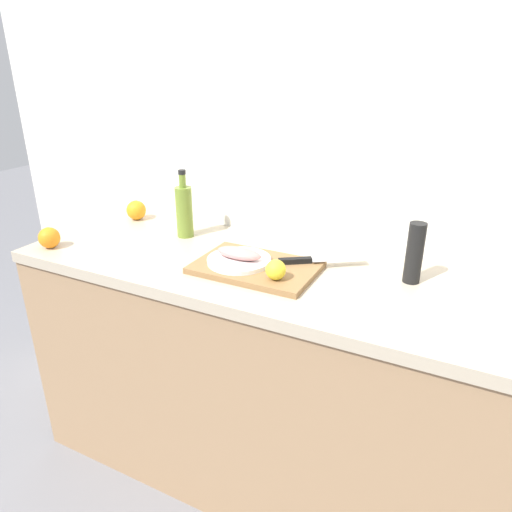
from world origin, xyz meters
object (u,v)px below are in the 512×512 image
(cutting_board, at_px, (256,267))
(lemon_0, at_px, (276,270))
(olive_oil_bottle, at_px, (184,210))
(fish_fillet, at_px, (239,253))
(orange_0, at_px, (49,238))
(chef_knife, at_px, (311,260))
(pepper_mill, at_px, (415,253))
(white_plate, at_px, (239,260))

(cutting_board, relative_size, lemon_0, 6.30)
(lemon_0, relative_size, olive_oil_bottle, 0.24)
(cutting_board, bearing_deg, olive_oil_bottle, 157.49)
(fish_fillet, xyz_separation_m, orange_0, (-0.71, -0.15, -0.01))
(chef_knife, height_order, lemon_0, lemon_0)
(fish_fillet, bearing_deg, chef_knife, 26.91)
(fish_fillet, height_order, chef_knife, fish_fillet)
(fish_fillet, distance_m, chef_knife, 0.24)
(cutting_board, height_order, lemon_0, lemon_0)
(orange_0, distance_m, pepper_mill, 1.27)
(fish_fillet, bearing_deg, cutting_board, 10.33)
(fish_fillet, distance_m, olive_oil_bottle, 0.38)
(cutting_board, distance_m, pepper_mill, 0.50)
(chef_knife, distance_m, lemon_0, 0.18)
(white_plate, relative_size, olive_oil_bottle, 0.81)
(fish_fillet, xyz_separation_m, pepper_mill, (0.53, 0.15, 0.04))
(olive_oil_bottle, relative_size, pepper_mill, 1.36)
(chef_knife, xyz_separation_m, lemon_0, (-0.05, -0.17, 0.02))
(fish_fillet, bearing_deg, white_plate, 90.00)
(orange_0, bearing_deg, pepper_mill, 13.85)
(fish_fillet, height_order, lemon_0, lemon_0)
(white_plate, height_order, pepper_mill, pepper_mill)
(olive_oil_bottle, distance_m, orange_0, 0.50)
(chef_knife, bearing_deg, fish_fillet, 172.60)
(fish_fillet, height_order, olive_oil_bottle, olive_oil_bottle)
(chef_knife, bearing_deg, cutting_board, 177.84)
(cutting_board, distance_m, orange_0, 0.78)
(fish_fillet, relative_size, olive_oil_bottle, 0.61)
(lemon_0, xyz_separation_m, olive_oil_bottle, (-0.50, 0.23, 0.05))
(orange_0, height_order, pepper_mill, pepper_mill)
(olive_oil_bottle, bearing_deg, orange_0, -138.89)
(olive_oil_bottle, distance_m, pepper_mill, 0.86)
(fish_fillet, bearing_deg, olive_oil_bottle, 152.66)
(cutting_board, xyz_separation_m, white_plate, (-0.06, -0.01, 0.02))
(cutting_board, relative_size, white_plate, 1.86)
(chef_knife, bearing_deg, orange_0, 161.54)
(chef_knife, bearing_deg, olive_oil_bottle, 138.90)
(chef_knife, bearing_deg, pepper_mill, -26.44)
(fish_fillet, bearing_deg, lemon_0, -20.84)
(cutting_board, distance_m, lemon_0, 0.13)
(orange_0, bearing_deg, olive_oil_bottle, 41.11)
(cutting_board, relative_size, olive_oil_bottle, 1.51)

